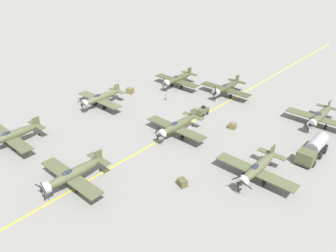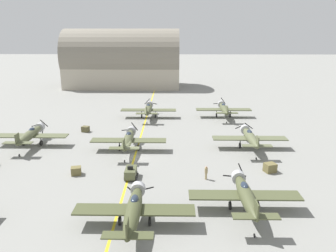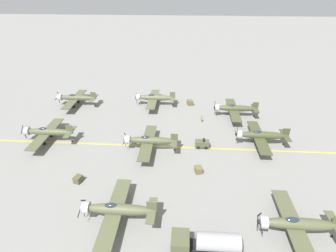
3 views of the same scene
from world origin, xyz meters
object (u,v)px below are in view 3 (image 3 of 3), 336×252
(airplane_near_center, at_px, (261,135))
(airplane_far_right, at_px, (76,98))
(supply_crate_by_tanker, at_px, (198,170))
(airplane_mid_right, at_px, (154,98))
(airplane_mid_center, at_px, (150,141))
(fuel_tanker, at_px, (206,243))
(supply_crate_outboard, at_px, (78,179))
(airplane_near_left, at_px, (297,224))
(airplane_near_right, at_px, (235,108))
(airplane_far_center, at_px, (47,132))
(tow_tractor, at_px, (202,143))
(supply_crate_mid_lane, at_px, (190,103))
(ground_crew_walking, at_px, (201,118))
(airplane_mid_left, at_px, (117,209))

(airplane_near_center, relative_size, airplane_far_right, 1.00)
(supply_crate_by_tanker, bearing_deg, airplane_mid_right, 21.67)
(airplane_near_center, bearing_deg, airplane_mid_center, 97.33)
(fuel_tanker, xyz_separation_m, supply_crate_outboard, (10.81, 19.13, -0.98))
(fuel_tanker, relative_size, supply_crate_by_tanker, 6.20)
(airplane_near_left, bearing_deg, supply_crate_outboard, 69.87)
(airplane_far_right, bearing_deg, airplane_near_right, -89.73)
(airplane_mid_right, height_order, airplane_mid_center, same)
(airplane_near_left, bearing_deg, fuel_tanker, 99.59)
(airplane_mid_center, bearing_deg, fuel_tanker, -166.77)
(airplane_mid_right, height_order, supply_crate_outboard, airplane_mid_right)
(airplane_near_center, xyz_separation_m, airplane_mid_center, (-3.29, 20.72, 0.00))
(airplane_mid_center, distance_m, supply_crate_by_tanker, 10.68)
(airplane_far_center, relative_size, supply_crate_outboard, 9.41)
(airplane_near_center, distance_m, supply_crate_by_tanker, 15.15)
(airplane_far_center, relative_size, tow_tractor, 4.62)
(airplane_near_right, height_order, tow_tractor, airplane_near_right)
(fuel_tanker, relative_size, supply_crate_mid_lane, 5.38)
(airplane_near_center, xyz_separation_m, airplane_near_right, (11.53, 3.09, -0.00))
(airplane_near_center, distance_m, fuel_tanker, 26.33)
(airplane_mid_right, xyz_separation_m, supply_crate_by_tanker, (-25.49, -10.13, -1.47))
(airplane_mid_right, height_order, supply_crate_by_tanker, airplane_mid_right)
(airplane_near_left, xyz_separation_m, supply_crate_outboard, (7.74, 30.28, -1.48))
(airplane_near_right, height_order, fuel_tanker, airplane_near_right)
(ground_crew_walking, height_order, supply_crate_by_tanker, ground_crew_walking)
(airplane_far_center, bearing_deg, airplane_near_right, -72.74)
(airplane_mid_center, bearing_deg, supply_crate_mid_lane, -31.05)
(airplane_near_center, relative_size, supply_crate_by_tanker, 9.29)
(tow_tractor, bearing_deg, airplane_mid_center, 99.18)
(airplane_mid_right, distance_m, airplane_mid_center, 19.63)
(airplane_mid_center, distance_m, supply_crate_outboard, 13.92)
(tow_tractor, bearing_deg, airplane_near_right, -30.86)
(airplane_far_center, xyz_separation_m, tow_tractor, (-0.15, -29.80, -1.22))
(airplane_far_right, relative_size, airplane_near_left, 1.00)
(airplane_near_center, relative_size, airplane_near_left, 1.00)
(tow_tractor, bearing_deg, airplane_mid_left, 146.90)
(supply_crate_by_tanker, bearing_deg, supply_crate_outboard, 100.85)
(airplane_far_right, bearing_deg, airplane_near_left, -125.56)
(airplane_mid_center, distance_m, supply_crate_mid_lane, 21.77)
(airplane_near_center, xyz_separation_m, airplane_far_right, (14.89, 41.49, -0.00))
(ground_crew_walking, bearing_deg, airplane_near_center, -127.01)
(airplane_far_right, bearing_deg, ground_crew_walking, -97.16)
(airplane_mid_right, relative_size, supply_crate_outboard, 9.41)
(airplane_mid_left, relative_size, supply_crate_by_tanker, 9.29)
(supply_crate_outboard, bearing_deg, airplane_mid_right, -16.64)
(airplane_near_right, distance_m, tow_tractor, 15.48)
(airplane_far_center, relative_size, airplane_near_left, 1.00)
(airplane_mid_right, distance_m, ground_crew_walking, 13.98)
(tow_tractor, bearing_deg, airplane_mid_right, 31.56)
(airplane_far_right, height_order, supply_crate_mid_lane, airplane_far_right)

